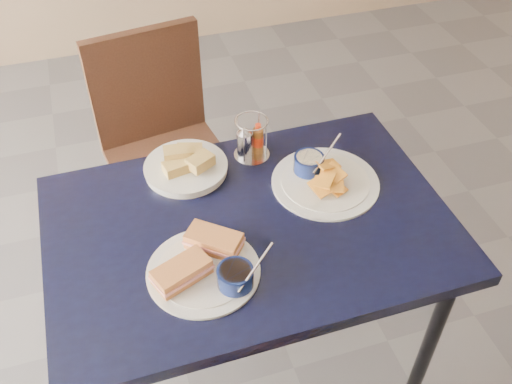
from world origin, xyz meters
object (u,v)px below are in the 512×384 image
object	(u,v)px
bread_basket	(186,166)
condiment_caddy	(250,141)
dining_table	(250,241)
chair_far	(164,134)
plantain_plate	(321,176)
sandwich_plate	(207,265)

from	to	relation	value
bread_basket	condiment_caddy	bearing A→B (deg)	3.62
dining_table	condiment_caddy	size ratio (longest dim) A/B	8.07
bread_basket	dining_table	bearing A→B (deg)	-65.51
chair_far	condiment_caddy	xyz separation A→B (m)	(0.20, -0.49, 0.28)
chair_far	plantain_plate	distance (m)	0.79
plantain_plate	chair_far	bearing A→B (deg)	119.01
plantain_plate	sandwich_plate	bearing A→B (deg)	-150.08
sandwich_plate	bread_basket	distance (m)	0.39
chair_far	bread_basket	distance (m)	0.56
sandwich_plate	bread_basket	world-z (taller)	sandwich_plate
chair_far	plantain_plate	size ratio (longest dim) A/B	2.91
chair_far	plantain_plate	world-z (taller)	chair_far
dining_table	plantain_plate	xyz separation A→B (m)	(0.25, 0.10, 0.09)
chair_far	sandwich_plate	xyz separation A→B (m)	(-0.03, -0.89, 0.25)
dining_table	bread_basket	xyz separation A→B (m)	(-0.12, 0.26, 0.10)
chair_far	bread_basket	xyz separation A→B (m)	(-0.00, -0.50, 0.25)
dining_table	bread_basket	bearing A→B (deg)	114.49
dining_table	sandwich_plate	bearing A→B (deg)	-139.48
plantain_plate	condiment_caddy	bearing A→B (deg)	133.15
chair_far	sandwich_plate	world-z (taller)	chair_far
dining_table	chair_far	xyz separation A→B (m)	(-0.12, 0.76, -0.15)
dining_table	condiment_caddy	world-z (taller)	condiment_caddy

